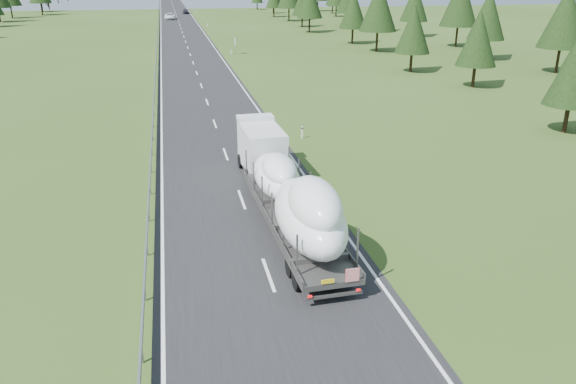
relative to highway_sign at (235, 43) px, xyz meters
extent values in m
cube|color=black|center=(-7.20, 20.00, -1.80)|extent=(10.00, 400.00, 0.02)
cube|color=slate|center=(-12.50, 20.00, -1.21)|extent=(0.08, 400.00, 0.32)
cube|color=silver|center=(-0.70, -50.00, -1.31)|extent=(0.12, 0.07, 1.00)
cube|color=black|center=(-0.70, -50.00, -0.99)|extent=(0.13, 0.08, 0.12)
cube|color=silver|center=(-0.70, 0.00, -1.31)|extent=(0.12, 0.07, 1.00)
cube|color=black|center=(-0.70, 0.00, -0.99)|extent=(0.13, 0.08, 0.12)
cube|color=silver|center=(-0.70, 50.00, -1.31)|extent=(0.12, 0.07, 1.00)
cube|color=black|center=(-0.70, 50.00, -0.99)|extent=(0.13, 0.08, 0.12)
cube|color=silver|center=(-0.70, 100.00, -1.31)|extent=(0.12, 0.07, 1.00)
cube|color=black|center=(-0.70, 100.00, -0.99)|extent=(0.13, 0.08, 0.12)
cube|color=silver|center=(-0.70, 150.00, -1.31)|extent=(0.12, 0.07, 1.00)
cube|color=black|center=(-0.70, 150.00, -0.99)|extent=(0.13, 0.08, 0.12)
cylinder|color=slate|center=(0.00, 0.00, -0.81)|extent=(0.08, 0.08, 2.00)
cube|color=silver|center=(0.00, 0.00, 0.19)|extent=(0.05, 0.90, 1.20)
cylinder|color=black|center=(39.18, -26.85, 0.12)|extent=(0.36, 0.36, 3.86)
cone|color=black|center=(39.18, -26.85, 5.48)|extent=(6.01, 6.01, 8.04)
cylinder|color=black|center=(36.06, -13.84, -0.05)|extent=(0.36, 0.36, 3.53)
cone|color=black|center=(36.06, -13.84, 4.85)|extent=(5.48, 5.48, 7.34)
cylinder|color=black|center=(39.43, 1.24, 0.29)|extent=(0.36, 0.36, 4.19)
cone|color=black|center=(39.43, 1.24, 6.10)|extent=(6.51, 6.51, 8.72)
cylinder|color=black|center=(38.57, 18.10, 0.00)|extent=(0.36, 0.36, 3.61)
cone|color=black|center=(38.57, 18.10, 5.02)|extent=(5.62, 5.62, 7.53)
cylinder|color=black|center=(36.14, 29.85, -0.31)|extent=(0.36, 0.36, 3.00)
cone|color=black|center=(36.14, 29.85, 3.86)|extent=(4.67, 4.67, 6.25)
cylinder|color=black|center=(32.65, 43.15, 0.06)|extent=(0.36, 0.36, 3.73)
cylinder|color=black|center=(37.96, 59.62, -0.05)|extent=(0.36, 0.36, 3.51)
cylinder|color=black|center=(38.82, 73.76, -0.08)|extent=(0.36, 0.36, 3.46)
cylinder|color=black|center=(41.64, 87.30, -0.35)|extent=(0.36, 0.36, 2.93)
cylinder|color=black|center=(39.64, 98.01, 0.16)|extent=(0.36, 0.36, 3.94)
cylinder|color=black|center=(38.85, 114.54, -0.15)|extent=(0.36, 0.36, 3.31)
cylinder|color=black|center=(36.05, 125.39, -0.26)|extent=(0.36, 0.36, 3.10)
cylinder|color=black|center=(21.11, -52.86, -0.43)|extent=(0.36, 0.36, 2.75)
cone|color=black|center=(21.11, -52.86, 3.38)|extent=(4.28, 4.28, 5.73)
cylinder|color=black|center=(23.55, -33.38, -0.35)|extent=(0.36, 0.36, 2.92)
cone|color=black|center=(23.55, -33.38, 3.71)|extent=(4.54, 4.54, 6.09)
cylinder|color=black|center=(20.73, -22.09, -0.33)|extent=(0.36, 0.36, 2.95)
cone|color=black|center=(20.73, -22.09, 3.77)|extent=(4.60, 4.60, 6.15)
cylinder|color=black|center=(23.40, -1.92, 0.15)|extent=(0.36, 0.36, 3.91)
cone|color=black|center=(23.40, -1.92, 5.59)|extent=(6.09, 6.09, 8.16)
cylinder|color=black|center=(22.87, 9.40, -0.18)|extent=(0.36, 0.36, 3.26)
cone|color=black|center=(22.87, 9.40, 4.35)|extent=(5.07, 5.07, 6.79)
cylinder|color=black|center=(20.02, 30.82, -0.01)|extent=(0.36, 0.36, 3.59)
cone|color=black|center=(20.02, 30.82, 4.97)|extent=(5.59, 5.59, 7.48)
cylinder|color=black|center=(21.50, 43.95, -0.25)|extent=(0.36, 0.36, 3.11)
cone|color=black|center=(21.50, 43.95, 4.07)|extent=(4.84, 4.84, 6.48)
cylinder|color=black|center=(21.94, 61.19, 0.15)|extent=(0.36, 0.36, 3.92)
cylinder|color=black|center=(20.67, 76.31, -0.30)|extent=(0.36, 0.36, 3.01)
cylinder|color=black|center=(23.39, 91.83, -0.53)|extent=(0.36, 0.36, 2.56)
cylinder|color=black|center=(21.21, 110.87, -0.50)|extent=(0.36, 0.36, 2.61)
cylinder|color=black|center=(-53.25, 87.30, 0.20)|extent=(0.36, 0.36, 4.01)
cylinder|color=black|center=(-47.11, 98.01, 0.26)|extent=(0.36, 0.36, 4.14)
cylinder|color=black|center=(-50.02, 114.54, 0.08)|extent=(0.36, 0.36, 3.77)
cylinder|color=black|center=(-49.75, 125.39, 0.11)|extent=(0.36, 0.36, 3.84)
cylinder|color=black|center=(-52.97, 141.50, -0.10)|extent=(0.36, 0.36, 3.43)
cylinder|color=black|center=(-56.04, 155.20, 0.23)|extent=(0.36, 0.36, 4.07)
cube|color=silver|center=(-5.29, -57.94, 0.04)|extent=(2.60, 4.94, 2.72)
cube|color=black|center=(-5.29, -55.46, 0.52)|extent=(2.23, 0.16, 1.36)
cube|color=silver|center=(-5.29, -55.80, 1.54)|extent=(2.47, 1.25, 0.29)
cube|color=#575552|center=(-5.29, -58.91, -1.27)|extent=(2.53, 3.00, 0.24)
cylinder|color=black|center=(-6.40, -56.19, -1.32)|extent=(0.37, 0.98, 0.97)
cylinder|color=black|center=(-4.17, -56.19, -1.32)|extent=(0.37, 0.98, 0.97)
cylinder|color=black|center=(-6.40, -59.30, -1.32)|extent=(0.37, 0.98, 0.97)
cylinder|color=black|center=(-4.17, -59.30, -1.32)|extent=(0.37, 0.98, 0.97)
cube|color=#575552|center=(-5.29, -67.15, -0.92)|extent=(3.10, 13.67, 0.25)
cube|color=#575552|center=(-6.58, -67.15, -0.67)|extent=(0.54, 13.58, 0.23)
cube|color=#575552|center=(-4.00, -67.15, -0.67)|extent=(0.54, 13.58, 0.23)
cube|color=#575552|center=(-6.58, -72.98, 0.13)|extent=(0.07, 0.07, 1.84)
cube|color=#575552|center=(-4.00, -72.98, 0.13)|extent=(0.07, 0.07, 1.84)
cube|color=#575552|center=(-6.58, -70.65, 0.13)|extent=(0.07, 0.07, 1.84)
cube|color=#575552|center=(-4.00, -70.65, 0.13)|extent=(0.07, 0.07, 1.84)
cube|color=#575552|center=(-6.58, -68.32, 0.13)|extent=(0.07, 0.07, 1.84)
cube|color=#575552|center=(-4.00, -68.32, 0.13)|extent=(0.07, 0.07, 1.84)
cube|color=#575552|center=(-6.58, -65.99, 0.13)|extent=(0.07, 0.07, 1.84)
cube|color=#575552|center=(-4.00, -65.99, 0.13)|extent=(0.07, 0.07, 1.84)
cube|color=#575552|center=(-6.58, -63.66, 0.13)|extent=(0.07, 0.07, 1.84)
cube|color=#575552|center=(-4.00, -63.66, 0.13)|extent=(0.07, 0.07, 1.84)
cube|color=#575552|center=(-6.58, -61.33, 0.13)|extent=(0.07, 0.07, 1.84)
cube|color=#575552|center=(-4.00, -61.33, 0.13)|extent=(0.07, 0.07, 1.84)
cylinder|color=black|center=(-6.35, -72.39, -1.32)|extent=(0.42, 0.98, 0.97)
cylinder|color=black|center=(-4.22, -72.39, -1.32)|extent=(0.42, 0.98, 0.97)
cylinder|color=black|center=(-6.35, -71.23, -1.32)|extent=(0.42, 0.98, 0.97)
cylinder|color=black|center=(-4.22, -71.23, -1.32)|extent=(0.42, 0.98, 0.97)
cube|color=#575552|center=(-5.29, -73.90, -1.37)|extent=(2.43, 0.20, 0.12)
cube|color=red|center=(-4.56, -73.97, -0.50)|extent=(0.58, 0.06, 0.58)
cube|color=yellow|center=(-5.58, -73.97, -0.64)|extent=(0.53, 0.06, 0.17)
cube|color=red|center=(-6.30, -73.97, -1.23)|extent=(0.18, 0.06, 0.10)
cube|color=red|center=(-4.27, -73.97, -1.23)|extent=(0.18, 0.06, 0.10)
ellipsoid|color=white|center=(-5.29, -70.26, 0.54)|extent=(3.13, 7.25, 2.67)
ellipsoid|color=white|center=(-5.29, -71.15, 1.48)|extent=(2.35, 4.60, 2.13)
ellipsoid|color=white|center=(-5.29, -63.66, 0.15)|extent=(2.64, 6.30, 1.87)
ellipsoid|color=white|center=(-5.29, -64.44, 0.80)|extent=(1.98, 4.00, 1.50)
imported|color=white|center=(-9.25, 73.51, -0.96)|extent=(2.98, 6.16, 1.69)
imported|color=black|center=(-4.04, 95.20, -1.06)|extent=(1.98, 4.49, 1.50)
camera|label=1|loc=(-10.87, -92.51, 10.77)|focal=35.00mm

